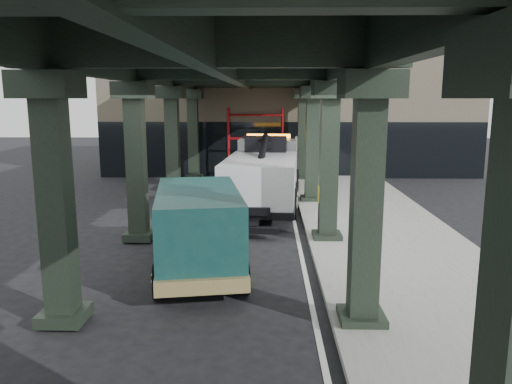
# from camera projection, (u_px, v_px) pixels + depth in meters

# --- Properties ---
(ground) EXTENTS (90.00, 90.00, 0.00)m
(ground) POSITION_uv_depth(u_px,v_px,m) (242.00, 261.00, 13.99)
(ground) COLOR black
(ground) RESTS_ON ground
(sidewalk) EXTENTS (5.00, 40.00, 0.15)m
(sidewalk) POSITION_uv_depth(u_px,v_px,m) (387.00, 240.00, 15.83)
(sidewalk) COLOR gray
(sidewalk) RESTS_ON ground
(lane_stripe) EXTENTS (0.12, 38.00, 0.01)m
(lane_stripe) POSITION_uv_depth(u_px,v_px,m) (298.00, 242.00, 15.91)
(lane_stripe) COLOR silver
(lane_stripe) RESTS_ON ground
(viaduct) EXTENTS (7.40, 32.00, 6.40)m
(viaduct) POSITION_uv_depth(u_px,v_px,m) (231.00, 66.00, 14.96)
(viaduct) COLOR black
(viaduct) RESTS_ON ground
(building) EXTENTS (22.00, 10.00, 8.00)m
(building) POSITION_uv_depth(u_px,v_px,m) (288.00, 106.00, 32.85)
(building) COLOR #C6B793
(building) RESTS_ON ground
(scaffolding) EXTENTS (3.08, 0.88, 4.00)m
(scaffolding) POSITION_uv_depth(u_px,v_px,m) (255.00, 142.00, 27.99)
(scaffolding) COLOR #AA0D11
(scaffolding) RESTS_ON ground
(tow_truck) EXTENTS (3.29, 9.46, 3.05)m
(tow_truck) POSITION_uv_depth(u_px,v_px,m) (265.00, 171.00, 21.14)
(tow_truck) COLOR black
(tow_truck) RESTS_ON ground
(towed_van) EXTENTS (2.99, 5.77, 2.23)m
(towed_van) POSITION_uv_depth(u_px,v_px,m) (198.00, 227.00, 13.02)
(towed_van) COLOR #103B39
(towed_van) RESTS_ON ground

